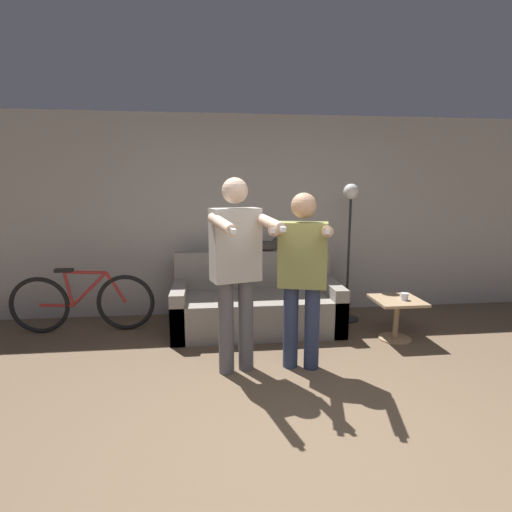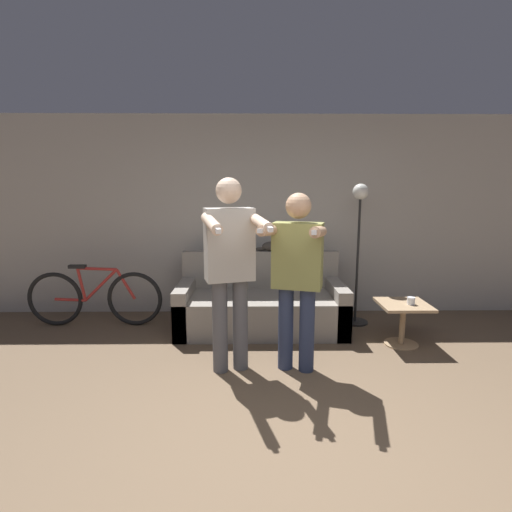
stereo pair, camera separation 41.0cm
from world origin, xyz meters
name	(u,v)px [view 1 (the left image)]	position (x,y,z in m)	size (l,w,h in m)	color
ground_plane	(330,472)	(0.00, 0.00, 0.00)	(16.00, 16.00, 0.00)	brown
wall_back	(262,216)	(0.00, 3.19, 1.30)	(10.00, 0.05, 2.60)	#B7B2A8
couch	(256,306)	(-0.16, 2.51, 0.28)	(1.96, 0.92, 0.89)	gray
person_left	(236,263)	(-0.47, 1.39, 1.03)	(0.62, 0.76, 1.77)	#56565B
person_right	(302,269)	(0.13, 1.39, 0.96)	(0.63, 0.77, 1.64)	#2D3856
cat	(269,245)	(0.04, 2.85, 0.96)	(0.43, 0.13, 0.17)	#3D3833
floor_lamp	(350,228)	(1.03, 2.69, 1.18)	(0.32, 0.32, 1.73)	black
side_table	(397,310)	(1.35, 1.97, 0.34)	(0.51, 0.51, 0.47)	#A38460
cup	(404,297)	(1.41, 1.93, 0.51)	(0.08, 0.08, 0.08)	silver
bicycle	(83,303)	(-2.19, 2.63, 0.35)	(1.64, 0.07, 0.76)	black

